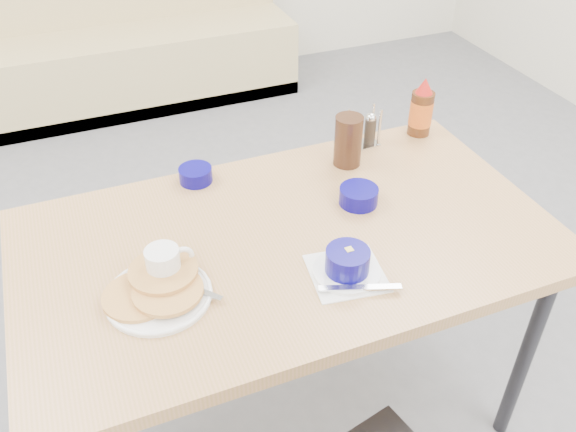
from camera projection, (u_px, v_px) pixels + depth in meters
name	position (u px, v px, depth m)	size (l,w,h in m)	color
booth_bench	(133.00, 43.00, 3.71)	(1.90, 0.56, 1.22)	tan
dining_table	(289.00, 254.00, 1.63)	(1.40, 0.80, 0.76)	#B27F52
pancake_plate	(158.00, 290.00, 1.41)	(0.26, 0.25, 0.04)	white
coffee_mug	(165.00, 264.00, 1.43)	(0.12, 0.08, 0.09)	white
grits_setting	(347.00, 264.00, 1.46)	(0.20, 0.21, 0.07)	white
creamer_bowl	(196.00, 175.00, 1.78)	(0.10, 0.10, 0.04)	#080465
butter_bowl	(359.00, 196.00, 1.69)	(0.11, 0.11, 0.05)	#080465
amber_tumbler	(348.00, 141.00, 1.82)	(0.08, 0.08, 0.16)	#351D10
condiment_caddy	(363.00, 133.00, 1.93)	(0.11, 0.07, 0.13)	silver
syrup_bottle	(421.00, 110.00, 1.97)	(0.07, 0.07, 0.20)	#47230F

